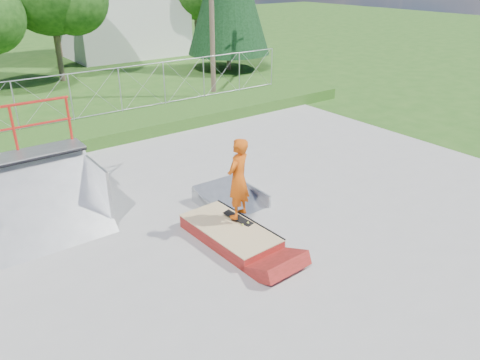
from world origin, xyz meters
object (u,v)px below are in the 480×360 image
at_px(quarter_pipe, 33,177).
at_px(flat_bank_ramp, 231,198).
at_px(skater, 238,182).
at_px(grind_box, 230,234).

distance_m(quarter_pipe, flat_bank_ramp, 4.94).
relative_size(quarter_pipe, skater, 1.50).
bearing_deg(flat_bank_ramp, skater, -118.29).
bearing_deg(quarter_pipe, flat_bank_ramp, -20.19).
height_order(quarter_pipe, flat_bank_ramp, quarter_pipe).
xyz_separation_m(grind_box, skater, (0.35, 0.14, 1.21)).
relative_size(quarter_pipe, flat_bank_ramp, 1.81).
distance_m(flat_bank_ramp, skater, 1.87).
relative_size(grind_box, quarter_pipe, 0.87).
xyz_separation_m(grind_box, quarter_pipe, (-3.43, 3.06, 1.28)).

